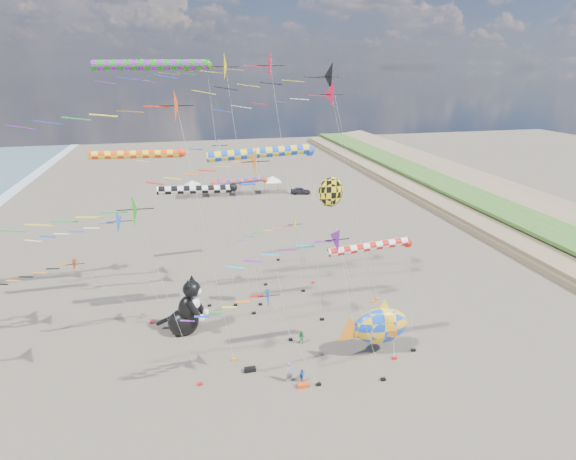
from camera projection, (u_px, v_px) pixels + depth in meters
The scene contains 31 objects.
ground at pixel (318, 435), 29.29m from camera, with size 260.00×260.00×0.00m, color #51473B.
delta_kite_0 at pixel (275, 305), 30.72m from camera, with size 8.15×1.76×8.57m.
delta_kite_1 at pixel (79, 264), 38.72m from camera, with size 10.32×1.68×7.87m.
delta_kite_2 at pixel (208, 69), 36.91m from camera, with size 12.70×2.50×24.02m.
delta_kite_3 at pixel (332, 80), 37.86m from camera, with size 15.88×2.68×23.30m.
delta_kite_4 at pixel (323, 242), 29.32m from camera, with size 10.80×1.81×13.15m.
delta_kite_5 at pixel (126, 211), 28.39m from camera, with size 11.90×2.54×15.58m.
delta_kite_6 at pixel (116, 222), 35.97m from camera, with size 9.71×2.19×12.37m.
delta_kite_7 at pixel (265, 68), 39.64m from camera, with size 13.97×2.81×24.29m.
delta_kite_8 at pixel (155, 111), 29.09m from camera, with size 13.20×2.49×21.53m.
delta_kite_9 at pixel (253, 162), 33.45m from camera, with size 9.55×2.32×17.45m.
delta_kite_10 at pixel (326, 97), 37.83m from camera, with size 13.84×2.32×21.74m.
delta_kite_11 at pixel (217, 151), 43.48m from camera, with size 10.69×1.75×16.33m.
delta_kite_12 at pixel (285, 226), 46.95m from camera, with size 8.13×1.72×8.25m.
windsock_0 at pixel (242, 182), 51.55m from camera, with size 7.64×0.66×10.70m.
windsock_1 at pixel (141, 155), 38.84m from camera, with size 9.37×0.74×15.94m.
windsock_2 at pixel (373, 247), 33.72m from camera, with size 8.06×0.69×10.33m.
windsock_3 at pixel (265, 153), 36.09m from camera, with size 10.05×0.86×16.61m.
windsock_4 at pixel (200, 190), 38.52m from camera, with size 8.11×0.76×13.17m.
windsock_5 at pixel (157, 66), 36.36m from camera, with size 10.62×0.90×23.27m.
angelfish_kite at pixel (329, 194), 38.61m from camera, with size 3.74×3.02×13.84m.
cat_inflatable at pixel (185, 305), 39.85m from camera, with size 4.15×2.07×5.60m, color black, non-canonical shape.
fish_inflatable at pixel (379, 326), 36.73m from camera, with size 6.39×2.33×5.15m.
person_adult at pixel (290, 373), 34.03m from camera, with size 0.61×0.40×1.67m, color gray.
child_green at pixel (302, 338), 38.82m from camera, with size 0.61×0.47×1.25m, color #22863A.
child_blue at pixel (302, 376), 34.06m from camera, with size 0.68×0.29×1.17m, color blue.
kite_bag_0 at pixel (303, 385), 33.70m from camera, with size 0.90×0.44×0.30m, color #DB3F0F.
kite_bag_1 at pixel (376, 313), 43.61m from camera, with size 0.90×0.44×0.30m, color #1321C1.
kite_bag_2 at pixel (250, 369), 35.47m from camera, with size 0.90×0.44×0.30m, color black.
tent_row at pixel (233, 179), 83.48m from camera, with size 19.20×4.20×3.80m.
parked_car at pixel (300, 191), 85.17m from camera, with size 1.50×3.72×1.27m, color #26262D.
Camera 1 is at (-7.11, -21.93, 22.60)m, focal length 28.00 mm.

